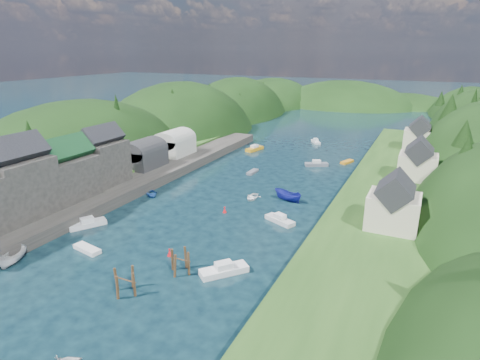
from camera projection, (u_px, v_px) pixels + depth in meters
The scene contains 15 objects.
ground at pixel (280, 170), 93.63m from camera, with size 600.00×600.00×0.00m, color black.
hillside_left at pixel (180, 157), 135.98m from camera, with size 44.00×245.56×52.00m.
far_hills at pixel (366, 127), 202.80m from camera, with size 103.00×68.00×44.00m.
hill_trees at pixel (304, 114), 102.30m from camera, with size 91.77×151.83×12.40m.
quay_left at pixel (110, 190), 77.42m from camera, with size 12.00×110.00×2.00m, color #2D2B28.
terrace_left_grass at pixel (83, 183), 80.21m from camera, with size 12.00×110.00×2.50m, color #234719.
quayside_buildings at pixel (37, 178), 64.67m from camera, with size 8.00×35.84×12.90m.
boat_sheds at pixel (160, 146), 93.19m from camera, with size 7.00×21.00×7.50m.
terrace_right at pixel (389, 194), 74.46m from camera, with size 16.00×120.00×2.40m, color #234719.
right_bank_cottages at pixel (412, 161), 78.92m from camera, with size 9.00×59.24×8.41m.
piling_cluster_near at pixel (125, 284), 46.20m from camera, with size 3.13×2.93×3.48m.
piling_cluster_far at pixel (181, 263), 50.44m from camera, with size 2.91×2.75×3.64m.
channel_buoy_near at pixel (170, 253), 54.65m from camera, with size 0.70×0.70×1.10m.
channel_buoy_far at pixel (225, 210), 69.08m from camera, with size 0.70×0.70×1.10m.
moored_boats at pixel (214, 208), 69.77m from camera, with size 33.50×101.96×2.14m.
Camera 1 is at (30.07, -35.01, 27.04)m, focal length 30.00 mm.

